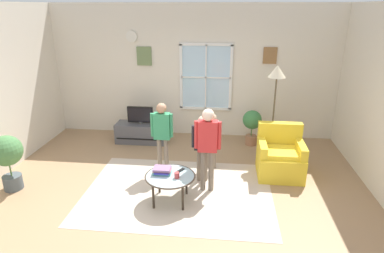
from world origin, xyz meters
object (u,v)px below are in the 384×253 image
at_px(book_stack, 162,170).
at_px(potted_plant_by_window, 252,123).
at_px(tv_stand, 141,133).
at_px(floor_lamp, 276,81).
at_px(television, 140,115).
at_px(person_pink_shirt, 212,135).
at_px(coffee_table, 170,177).
at_px(person_black_shirt, 202,141).
at_px(person_red_shirt, 208,141).
at_px(cup, 177,175).
at_px(person_green_shirt, 162,130).
at_px(remote_near_books, 181,170).
at_px(potted_plant_corner, 7,156).
at_px(armchair, 280,157).

bearing_deg(book_stack, potted_plant_by_window, 57.16).
distance_m(tv_stand, floor_lamp, 3.02).
height_order(television, person_pink_shirt, person_pink_shirt).
bearing_deg(coffee_table, television, 114.62).
xyz_separation_m(book_stack, person_black_shirt, (0.55, 0.62, 0.24)).
bearing_deg(coffee_table, person_red_shirt, 35.75).
xyz_separation_m(coffee_table, cup, (0.11, -0.05, 0.07)).
bearing_deg(book_stack, person_green_shirt, 100.41).
relative_size(remote_near_books, person_green_shirt, 0.11).
distance_m(tv_stand, potted_plant_corner, 2.68).
bearing_deg(potted_plant_by_window, cup, -117.36).
bearing_deg(potted_plant_corner, person_black_shirt, 10.88).
xyz_separation_m(person_black_shirt, floor_lamp, (1.26, 1.15, 0.77)).
xyz_separation_m(person_pink_shirt, potted_plant_by_window, (0.78, 1.18, -0.16)).
bearing_deg(book_stack, armchair, 27.92).
distance_m(armchair, remote_near_books, 1.84).
height_order(tv_stand, armchair, armchair).
distance_m(coffee_table, cup, 0.14).
bearing_deg(potted_plant_by_window, floor_lamp, -56.06).
height_order(potted_plant_by_window, floor_lamp, floor_lamp).
bearing_deg(person_green_shirt, cup, -67.61).
bearing_deg(person_pink_shirt, book_stack, -121.99).
relative_size(book_stack, potted_plant_by_window, 0.36).
height_order(armchair, person_red_shirt, person_red_shirt).
relative_size(television, coffee_table, 0.73).
height_order(television, potted_plant_by_window, television).
height_order(book_stack, floor_lamp, floor_lamp).
bearing_deg(person_black_shirt, armchair, 15.91).
relative_size(coffee_table, potted_plant_by_window, 1.00).
bearing_deg(person_red_shirt, person_black_shirt, 109.70).
bearing_deg(coffee_table, person_green_shirt, 107.50).
bearing_deg(cup, coffee_table, 153.43).
distance_m(coffee_table, book_stack, 0.16).
bearing_deg(potted_plant_by_window, person_black_shirt, -118.98).
bearing_deg(person_green_shirt, television, 119.09).
relative_size(remote_near_books, potted_plant_corner, 0.15).
bearing_deg(armchair, tv_stand, 156.98).
bearing_deg(person_green_shirt, armchair, 4.04).
relative_size(tv_stand, person_red_shirt, 0.78).
xyz_separation_m(armchair, coffee_table, (-1.75, -1.05, 0.08)).
xyz_separation_m(person_green_shirt, person_black_shirt, (0.71, -0.23, -0.08)).
bearing_deg(book_stack, potted_plant_corner, 179.15).
xyz_separation_m(person_red_shirt, person_black_shirt, (-0.10, 0.29, -0.13)).
xyz_separation_m(remote_near_books, person_red_shirt, (0.39, 0.22, 0.41)).
bearing_deg(potted_plant_corner, tv_stand, 53.53).
bearing_deg(potted_plant_by_window, person_red_shirt, -112.73).
bearing_deg(remote_near_books, television, 119.25).
distance_m(remote_near_books, potted_plant_by_window, 2.48).
height_order(armchair, cup, armchair).
distance_m(person_green_shirt, floor_lamp, 2.28).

